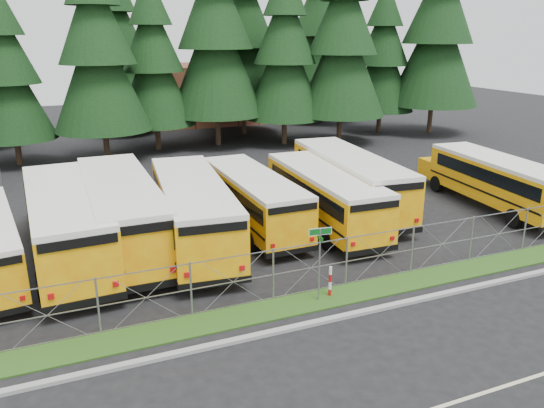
{
  "coord_description": "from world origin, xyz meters",
  "views": [
    {
      "loc": [
        -10.64,
        -16.88,
        9.23
      ],
      "look_at": [
        -1.98,
        4.0,
        1.91
      ],
      "focal_mm": 35.0,
      "sensor_mm": 36.0,
      "label": 1
    }
  ],
  "objects_px": {
    "bus_4": "(251,200)",
    "bus_6": "(346,182)",
    "striped_bollard": "(330,282)",
    "street_sign": "(320,249)",
    "bus_5": "(321,197)",
    "bus_2": "(121,213)",
    "bus_3": "(192,212)",
    "bus_1": "(66,224)",
    "bus_east": "(493,182)"
  },
  "relations": [
    {
      "from": "bus_4",
      "to": "bus_6",
      "type": "xyz_separation_m",
      "value": [
        5.76,
        0.65,
        0.17
      ]
    },
    {
      "from": "striped_bollard",
      "to": "street_sign",
      "type": "bearing_deg",
      "value": -166.44
    },
    {
      "from": "striped_bollard",
      "to": "bus_5",
      "type": "bearing_deg",
      "value": 65.13
    },
    {
      "from": "bus_2",
      "to": "bus_6",
      "type": "distance_m",
      "value": 12.05
    },
    {
      "from": "bus_5",
      "to": "striped_bollard",
      "type": "xyz_separation_m",
      "value": [
        -3.25,
        -7.0,
        -0.83
      ]
    },
    {
      "from": "street_sign",
      "to": "striped_bollard",
      "type": "distance_m",
      "value": 1.53
    },
    {
      "from": "bus_3",
      "to": "bus_6",
      "type": "xyz_separation_m",
      "value": [
        9.01,
        1.81,
        0.01
      ]
    },
    {
      "from": "bus_1",
      "to": "bus_east",
      "type": "relative_size",
      "value": 1.12
    },
    {
      "from": "bus_3",
      "to": "bus_6",
      "type": "height_order",
      "value": "bus_6"
    },
    {
      "from": "bus_2",
      "to": "bus_3",
      "type": "bearing_deg",
      "value": -16.18
    },
    {
      "from": "striped_bollard",
      "to": "bus_east",
      "type": "bearing_deg",
      "value": 23.98
    },
    {
      "from": "bus_6",
      "to": "street_sign",
      "type": "relative_size",
      "value": 4.21
    },
    {
      "from": "bus_2",
      "to": "bus_4",
      "type": "distance_m",
      "value": 6.26
    },
    {
      "from": "street_sign",
      "to": "striped_bollard",
      "type": "xyz_separation_m",
      "value": [
        0.53,
        0.13,
        -1.43
      ]
    },
    {
      "from": "bus_1",
      "to": "bus_3",
      "type": "distance_m",
      "value": 5.32
    },
    {
      "from": "bus_1",
      "to": "bus_5",
      "type": "height_order",
      "value": "bus_1"
    },
    {
      "from": "bus_3",
      "to": "bus_5",
      "type": "height_order",
      "value": "bus_3"
    },
    {
      "from": "bus_5",
      "to": "street_sign",
      "type": "xyz_separation_m",
      "value": [
        -3.78,
        -7.13,
        0.6
      ]
    },
    {
      "from": "bus_6",
      "to": "striped_bollard",
      "type": "distance_m",
      "value": 10.44
    },
    {
      "from": "street_sign",
      "to": "bus_5",
      "type": "bearing_deg",
      "value": 62.09
    },
    {
      "from": "bus_2",
      "to": "bus_5",
      "type": "relative_size",
      "value": 1.13
    },
    {
      "from": "street_sign",
      "to": "bus_3",
      "type": "bearing_deg",
      "value": 111.71
    },
    {
      "from": "bus_6",
      "to": "striped_bollard",
      "type": "xyz_separation_m",
      "value": [
        -5.67,
        -8.72,
        -0.95
      ]
    },
    {
      "from": "bus_3",
      "to": "striped_bollard",
      "type": "xyz_separation_m",
      "value": [
        3.33,
        -6.91,
        -0.94
      ]
    },
    {
      "from": "bus_4",
      "to": "striped_bollard",
      "type": "distance_m",
      "value": 8.1
    },
    {
      "from": "bus_2",
      "to": "street_sign",
      "type": "bearing_deg",
      "value": -53.77
    },
    {
      "from": "bus_6",
      "to": "bus_5",
      "type": "bearing_deg",
      "value": -139.7
    },
    {
      "from": "bus_2",
      "to": "bus_east",
      "type": "xyz_separation_m",
      "value": [
        19.64,
        -1.86,
        -0.2
      ]
    },
    {
      "from": "bus_2",
      "to": "striped_bollard",
      "type": "bearing_deg",
      "value": -50.89
    },
    {
      "from": "bus_east",
      "to": "striped_bollard",
      "type": "distance_m",
      "value": 14.57
    },
    {
      "from": "bus_3",
      "to": "bus_4",
      "type": "bearing_deg",
      "value": 25.51
    },
    {
      "from": "bus_1",
      "to": "bus_4",
      "type": "xyz_separation_m",
      "value": [
        8.56,
        0.79,
        -0.19
      ]
    },
    {
      "from": "bus_6",
      "to": "bus_4",
      "type": "bearing_deg",
      "value": -168.47
    },
    {
      "from": "striped_bollard",
      "to": "bus_3",
      "type": "bearing_deg",
      "value": 115.76
    },
    {
      "from": "bus_2",
      "to": "bus_east",
      "type": "bearing_deg",
      "value": -5.51
    },
    {
      "from": "bus_5",
      "to": "striped_bollard",
      "type": "relative_size",
      "value": 9.09
    },
    {
      "from": "bus_2",
      "to": "bus_5",
      "type": "bearing_deg",
      "value": -4.69
    },
    {
      "from": "bus_4",
      "to": "bus_east",
      "type": "height_order",
      "value": "bus_east"
    },
    {
      "from": "striped_bollard",
      "to": "bus_4",
      "type": "bearing_deg",
      "value": 90.64
    },
    {
      "from": "bus_east",
      "to": "bus_5",
      "type": "bearing_deg",
      "value": 178.9
    },
    {
      "from": "street_sign",
      "to": "bus_6",
      "type": "bearing_deg",
      "value": 54.94
    },
    {
      "from": "bus_3",
      "to": "striped_bollard",
      "type": "distance_m",
      "value": 7.73
    },
    {
      "from": "bus_1",
      "to": "bus_2",
      "type": "height_order",
      "value": "bus_2"
    },
    {
      "from": "bus_1",
      "to": "bus_2",
      "type": "bearing_deg",
      "value": 9.06
    },
    {
      "from": "bus_5",
      "to": "bus_3",
      "type": "bearing_deg",
      "value": -177.17
    },
    {
      "from": "bus_2",
      "to": "bus_5",
      "type": "height_order",
      "value": "bus_2"
    },
    {
      "from": "bus_2",
      "to": "striped_bollard",
      "type": "distance_m",
      "value": 10.08
    },
    {
      "from": "bus_5",
      "to": "bus_east",
      "type": "relative_size",
      "value": 1.02
    },
    {
      "from": "bus_5",
      "to": "bus_1",
      "type": "bearing_deg",
      "value": -179.32
    },
    {
      "from": "bus_2",
      "to": "street_sign",
      "type": "height_order",
      "value": "bus_2"
    }
  ]
}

